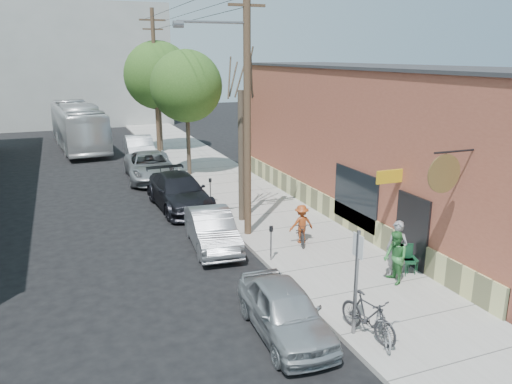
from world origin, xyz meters
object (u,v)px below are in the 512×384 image
object	(u,v)px
patron_grey	(397,251)
patio_chair_a	(409,258)
parking_meter_far	(210,187)
tree_leafy_far	(158,75)
parking_meter_near	(271,237)
patron_green	(395,258)
car_1	(212,229)
tree_bare	(241,157)
patio_chair_b	(407,261)
sign_post	(357,273)
parked_bike_a	(368,316)
tree_leafy_mid	(186,86)
bus	(78,126)
car_2	(179,192)
utility_pole_near	(246,100)
cyclist	(301,224)
parked_bike_b	(384,326)
car_0	(285,310)
car_3	(150,166)
car_4	(140,148)

from	to	relation	value
patron_grey	patio_chair_a	bearing A→B (deg)	89.99
parking_meter_far	patron_grey	bearing A→B (deg)	-73.19
tree_leafy_far	patron_grey	size ratio (longest dim) A/B	4.11
parking_meter_near	patron_grey	world-z (taller)	patron_grey
patron_green	car_1	bearing A→B (deg)	-131.30
tree_bare	tree_leafy_far	bearing A→B (deg)	90.00
patio_chair_a	tree_leafy_far	bearing A→B (deg)	116.44
patio_chair_b	tree_leafy_far	bearing A→B (deg)	120.41
sign_post	parking_meter_near	world-z (taller)	sign_post
parked_bike_a	tree_leafy_mid	bearing A→B (deg)	77.55
tree_leafy_mid	bus	xyz separation A→B (m)	(-5.64, 12.38, -3.59)
car_1	patio_chair_a	bearing A→B (deg)	-36.59
car_2	utility_pole_near	bearing A→B (deg)	-74.78
tree_bare	cyclist	size ratio (longest dim) A/B	3.74
parking_meter_near	car_1	world-z (taller)	car_1
patio_chair_a	parked_bike_b	bearing A→B (deg)	-116.73
car_0	tree_bare	bearing A→B (deg)	79.80
patio_chair_a	car_3	world-z (taller)	car_3
tree_bare	patio_chair_a	bearing A→B (deg)	-64.62
parking_meter_near	car_3	world-z (taller)	car_3
parked_bike_b	parking_meter_near	bearing A→B (deg)	119.21
patron_green	tree_leafy_far	bearing A→B (deg)	-165.14
car_1	car_3	size ratio (longest dim) A/B	0.75
parked_bike_b	car_4	xyz separation A→B (m)	(-2.06, 25.37, 0.27)
car_1	patron_grey	bearing A→B (deg)	-43.19
car_0	parking_meter_far	bearing A→B (deg)	85.49
parked_bike_a	car_2	xyz separation A→B (m)	(-1.81, 13.04, 0.08)
parked_bike_b	car_0	size ratio (longest dim) A/B	0.38
parking_meter_far	utility_pole_near	world-z (taller)	utility_pole_near
patio_chair_b	car_0	bearing A→B (deg)	-138.88
car_3	parking_meter_near	bearing A→B (deg)	-79.57
utility_pole_near	patio_chair_a	distance (m)	8.09
patio_chair_b	utility_pole_near	bearing A→B (deg)	146.33
tree_bare	patio_chair_a	xyz separation A→B (m)	(3.33, -7.02, -2.32)
car_0	bus	distance (m)	30.61
car_3	tree_bare	bearing A→B (deg)	-72.87
tree_leafy_far	car_1	size ratio (longest dim) A/B	1.83
parked_bike_b	bus	bearing A→B (deg)	123.25
tree_leafy_mid	car_1	xyz separation A→B (m)	(-2.00, -11.43, -4.60)
utility_pole_near	parking_meter_far	bearing A→B (deg)	91.77
parked_bike_b	car_2	world-z (taller)	car_2
tree_leafy_mid	parked_bike_a	world-z (taller)	tree_leafy_mid
tree_leafy_mid	car_3	distance (m)	5.06
parking_meter_near	patron_green	distance (m)	4.19
patio_chair_a	car_1	world-z (taller)	car_1
parking_meter_near	parking_meter_far	xyz separation A→B (m)	(0.00, 7.37, 0.00)
sign_post	car_1	bearing A→B (deg)	101.82
bus	parking_meter_near	bearing A→B (deg)	-83.50
sign_post	parked_bike_b	world-z (taller)	sign_post
parked_bike_b	car_3	world-z (taller)	car_3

